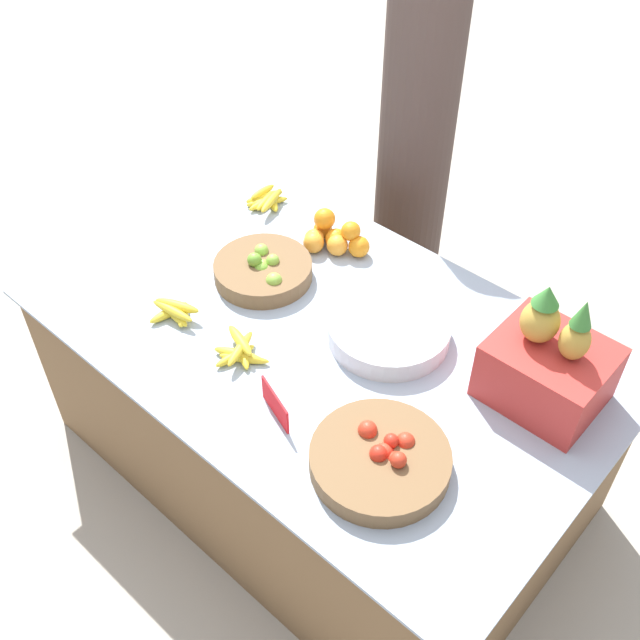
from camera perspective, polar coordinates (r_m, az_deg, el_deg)
The scene contains 12 objects.
ground_plane at distance 2.81m, azimuth 0.00°, elevation -10.80°, with size 12.00×12.00×0.00m, color #ADA599.
market_table at distance 2.54m, azimuth 0.00°, elevation -6.35°, with size 1.79×1.10×0.68m.
lime_bowl at distance 2.47m, azimuth -4.33°, elevation 3.83°, with size 0.32×0.32×0.10m.
tomato_basket at distance 1.95m, azimuth 4.68°, elevation -10.51°, with size 0.37×0.37×0.09m.
orange_pile at distance 2.58m, azimuth 0.96°, elevation 6.37°, with size 0.23×0.16×0.13m.
metal_bowl at distance 2.26m, azimuth 5.26°, elevation -0.73°, with size 0.37×0.37×0.07m.
price_sign at distance 2.04m, azimuth -3.44°, elevation -6.43°, with size 0.15×0.06×0.09m.
produce_crate at distance 2.12m, azimuth 16.98°, elevation -3.33°, with size 0.31×0.27×0.38m.
banana_bunch_middle_right at distance 2.21m, azimuth -6.11°, elevation -2.41°, with size 0.19×0.16×0.06m.
banana_bunch_front_right at distance 2.36m, azimuth -10.99°, elevation 0.66°, with size 0.16×0.15×0.06m.
banana_bunch_front_center at distance 2.81m, azimuth -4.06°, elevation 9.14°, with size 0.14×0.17×0.05m.
vendor_person at distance 2.96m, azimuth 7.22°, elevation 12.36°, with size 0.28×0.28×1.64m.
Camera 1 is at (1.09, -1.21, 2.29)m, focal length 42.00 mm.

